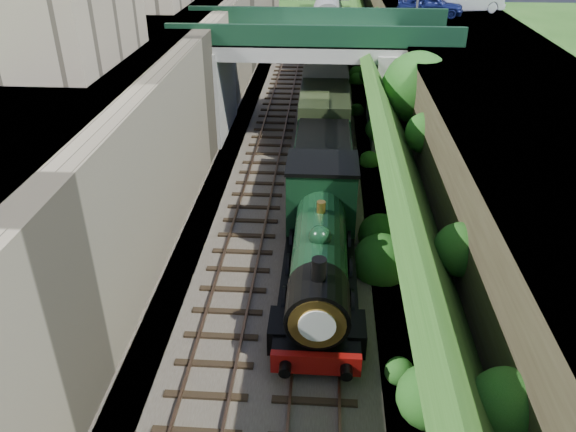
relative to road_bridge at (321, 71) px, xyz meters
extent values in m
cube|color=#473F38|center=(-0.94, -4.00, -3.98)|extent=(10.00, 90.00, 0.20)
cube|color=#756B56|center=(-6.44, -4.00, -0.58)|extent=(1.00, 90.00, 7.00)
cube|color=#262628|center=(-9.94, -4.00, -0.58)|extent=(6.00, 90.00, 7.00)
cube|color=#262628|center=(8.56, -4.00, -0.95)|extent=(8.00, 90.00, 6.25)
cube|color=#1E4714|center=(4.06, -4.00, -1.38)|extent=(4.02, 90.00, 6.36)
sphere|color=#194C14|center=(4.40, -24.81, -0.61)|extent=(1.71, 1.71, 1.71)
sphere|color=#194C14|center=(3.26, -22.88, -2.48)|extent=(1.75, 1.75, 1.75)
sphere|color=#194C14|center=(4.55, -18.92, -0.38)|extent=(1.70, 1.70, 1.70)
sphere|color=#194C14|center=(2.66, -15.17, -3.44)|extent=(2.29, 2.29, 2.29)
sphere|color=#194C14|center=(2.74, -13.36, -3.31)|extent=(1.84, 1.84, 1.84)
sphere|color=#194C14|center=(4.75, -9.90, -0.04)|extent=(1.84, 1.84, 1.84)
sphere|color=#194C14|center=(5.03, -6.36, 0.40)|extent=(1.33, 1.33, 1.33)
sphere|color=#194C14|center=(3.30, -3.16, -2.40)|extent=(1.39, 1.39, 1.39)
sphere|color=#194C14|center=(4.10, -1.96, -1.11)|extent=(1.76, 1.76, 1.76)
sphere|color=#194C14|center=(4.67, 1.43, -0.17)|extent=(1.75, 1.75, 1.75)
sphere|color=#194C14|center=(4.66, 5.84, -0.20)|extent=(2.12, 2.12, 2.12)
sphere|color=#194C14|center=(3.48, 7.32, -2.12)|extent=(1.58, 1.58, 1.58)
sphere|color=#194C14|center=(2.74, 11.81, -3.31)|extent=(1.28, 1.28, 1.28)
sphere|color=#194C14|center=(3.85, 14.72, -1.52)|extent=(1.90, 1.90, 1.90)
sphere|color=#194C14|center=(4.73, 17.60, -0.07)|extent=(2.15, 2.15, 2.15)
sphere|color=#194C14|center=(2.68, 20.70, -3.41)|extent=(1.80, 1.80, 1.80)
cube|color=black|center=(-2.94, -4.00, -3.84)|extent=(2.50, 90.00, 0.07)
cube|color=brown|center=(-3.66, -4.00, -3.75)|extent=(0.08, 90.00, 0.14)
cube|color=brown|center=(-2.23, -4.00, -3.75)|extent=(0.08, 90.00, 0.14)
cube|color=black|center=(0.26, -4.00, -3.84)|extent=(2.50, 90.00, 0.07)
cube|color=brown|center=(-0.46, -4.00, -3.75)|extent=(0.08, 90.00, 0.14)
cube|color=brown|center=(0.97, -4.00, -3.75)|extent=(0.08, 90.00, 0.14)
cube|color=gray|center=(-0.44, 0.00, 1.62)|extent=(16.00, 6.00, 0.90)
cube|color=#153B25|center=(-0.44, -2.85, 2.57)|extent=(16.00, 0.30, 1.20)
cube|color=#153B25|center=(-0.44, 2.85, 2.57)|extent=(16.00, 0.30, 1.20)
cube|color=gray|center=(-6.44, 0.00, -1.23)|extent=(1.40, 6.40, 5.70)
cube|color=gray|center=(4.26, 0.00, -1.23)|extent=(2.40, 6.40, 5.70)
cube|color=gray|center=(-10.44, -10.00, 4.92)|extent=(4.00, 8.00, 4.00)
cylinder|color=black|center=(4.86, -5.59, -1.88)|extent=(0.30, 0.30, 4.40)
sphere|color=#194C14|center=(4.86, -5.59, 0.72)|extent=(3.60, 3.60, 3.60)
sphere|color=#194C14|center=(5.36, -4.79, 0.12)|extent=(2.40, 2.40, 2.40)
imported|color=navy|center=(7.00, 6.14, 2.91)|extent=(4.50, 2.32, 1.46)
imported|color=silver|center=(9.94, 7.88, 2.94)|extent=(4.94, 2.98, 1.54)
cube|color=black|center=(0.26, -17.08, -3.58)|extent=(2.40, 8.40, 0.60)
cube|color=black|center=(0.26, -16.08, -3.03)|extent=(2.70, 10.00, 0.35)
cube|color=maroon|center=(0.26, -21.18, -3.13)|extent=(2.70, 0.25, 0.70)
cylinder|color=black|center=(0.26, -16.88, -1.73)|extent=(1.90, 5.60, 1.90)
cylinder|color=black|center=(0.26, -20.18, -1.73)|extent=(1.96, 1.80, 1.96)
cylinder|color=white|center=(0.26, -21.16, -1.73)|extent=(1.10, 0.05, 1.10)
cylinder|color=black|center=(0.26, -20.18, -0.53)|extent=(0.44, 0.44, 0.90)
sphere|color=black|center=(0.26, -17.88, -0.73)|extent=(0.76, 0.76, 0.76)
cylinder|color=#A57F33|center=(0.26, -16.08, -0.63)|extent=(0.32, 0.32, 0.50)
cube|color=black|center=(0.26, -13.28, -1.58)|extent=(2.75, 2.40, 2.80)
cube|color=black|center=(0.26, -13.28, -0.13)|extent=(2.85, 2.50, 0.15)
cube|color=black|center=(-0.99, -19.68, -3.23)|extent=(0.60, 1.40, 0.90)
cube|color=black|center=(1.51, -19.68, -3.23)|extent=(0.60, 1.40, 0.90)
cube|color=black|center=(0.26, -8.88, -3.63)|extent=(2.30, 6.00, 0.50)
cube|color=black|center=(0.26, -8.88, -3.38)|extent=(2.60, 6.00, 0.50)
cube|color=black|center=(0.26, -8.88, -2.18)|extent=(2.70, 6.00, 2.40)
cube|color=black|center=(0.26, -8.88, -0.93)|extent=(2.50, 5.60, 0.20)
cube|color=black|center=(0.26, 3.72, -3.68)|extent=(2.30, 17.00, 0.40)
cube|color=black|center=(0.26, 3.72, -3.43)|extent=(2.50, 17.00, 0.50)
cube|color=#252E19|center=(0.26, 3.72, -1.93)|extent=(2.80, 18.00, 2.70)
cube|color=slate|center=(0.26, 3.72, -0.43)|extent=(2.90, 18.00, 0.50)
cube|color=black|center=(0.26, 22.52, -3.68)|extent=(2.30, 17.00, 0.40)
cube|color=black|center=(0.26, 22.52, -3.43)|extent=(2.50, 17.00, 0.50)
cube|color=#252E19|center=(0.26, 22.52, -1.93)|extent=(2.80, 18.00, 2.70)
cube|color=slate|center=(0.26, 22.52, -0.43)|extent=(2.90, 18.00, 0.50)
cube|color=black|center=(0.26, 41.32, -3.68)|extent=(2.30, 17.00, 0.40)
cube|color=black|center=(0.26, 41.32, -3.43)|extent=(2.50, 17.00, 0.50)
cube|color=#252E19|center=(0.26, 41.32, -1.93)|extent=(2.80, 18.00, 2.70)
camera|label=1|loc=(0.27, -33.60, 8.86)|focal=35.00mm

